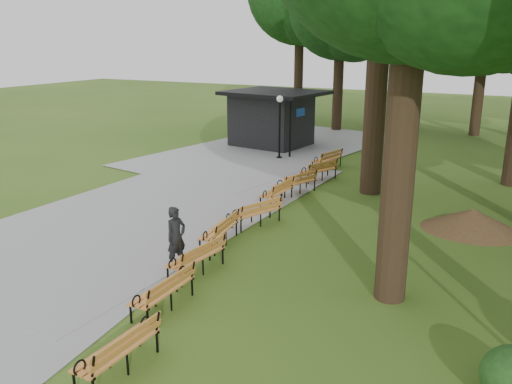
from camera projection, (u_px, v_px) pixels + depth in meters
The scene contains 15 objects.
ground at pixel (209, 255), 14.73m from camera, with size 100.00×100.00×0.00m, color #355618.
path at pixel (158, 205), 19.05m from camera, with size 12.00×38.00×0.06m, color #959598.
person at pixel (176, 238), 13.76m from camera, with size 0.60×0.39×1.65m, color black.
kiosk at pixel (271, 118), 29.43m from camera, with size 4.86×4.22×3.04m, color black, non-canonical shape.
lamp_post at pixel (280, 114), 25.95m from camera, with size 0.32×0.32×3.11m.
dirt_mound at pixel (472, 220), 16.56m from camera, with size 2.56×2.56×0.71m, color #47301C.
bench_0 at pixel (117, 350), 9.49m from camera, with size 1.90×0.64×0.88m, color #C6722D, non-canonical shape.
bench_1 at pixel (163, 290), 11.73m from camera, with size 1.90×0.64×0.88m, color #C6722D, non-canonical shape.
bench_2 at pixel (196, 257), 13.52m from camera, with size 1.90×0.64×0.88m, color #C6722D, non-canonical shape.
bench_3 at pixel (219, 230), 15.41m from camera, with size 1.90×0.64×0.88m, color #C6722D, non-canonical shape.
bench_4 at pixel (256, 212), 17.02m from camera, with size 1.90×0.64×0.88m, color #C6722D, non-canonical shape.
bench_5 at pixel (277, 192), 19.26m from camera, with size 1.90×0.64×0.88m, color #C6722D, non-canonical shape.
bench_6 at pixel (296, 183), 20.48m from camera, with size 1.90×0.64×0.88m, color #C6722D, non-canonical shape.
bench_7 at pixel (318, 170), 22.38m from camera, with size 1.90×0.64×0.88m, color #C6722D, non-canonical shape.
bench_8 at pixel (327, 159), 24.44m from camera, with size 1.90×0.64×0.88m, color #C6722D, non-canonical shape.
Camera 1 is at (7.41, -11.56, 5.76)m, focal length 37.53 mm.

